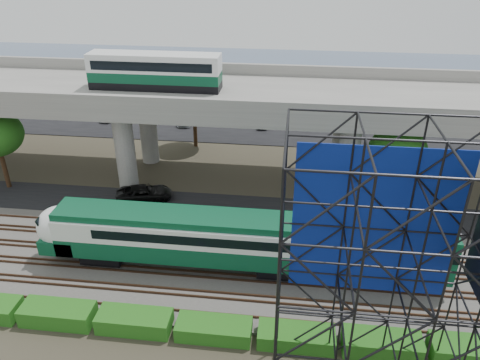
# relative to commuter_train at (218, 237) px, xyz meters

# --- Properties ---
(ground) EXTENTS (140.00, 140.00, 0.00)m
(ground) POSITION_rel_commuter_train_xyz_m (-0.26, -2.00, -2.88)
(ground) COLOR #474233
(ground) RESTS_ON ground
(ballast_bed) EXTENTS (90.00, 12.00, 0.20)m
(ballast_bed) POSITION_rel_commuter_train_xyz_m (-0.26, 0.00, -2.78)
(ballast_bed) COLOR slate
(ballast_bed) RESTS_ON ground
(service_road) EXTENTS (90.00, 5.00, 0.08)m
(service_road) POSITION_rel_commuter_train_xyz_m (-0.26, 8.50, -2.84)
(service_road) COLOR black
(service_road) RESTS_ON ground
(parking_lot) EXTENTS (90.00, 18.00, 0.08)m
(parking_lot) POSITION_rel_commuter_train_xyz_m (-0.26, 32.00, -2.84)
(parking_lot) COLOR black
(parking_lot) RESTS_ON ground
(harbor_water) EXTENTS (140.00, 40.00, 0.03)m
(harbor_water) POSITION_rel_commuter_train_xyz_m (-0.26, 54.00, -2.87)
(harbor_water) COLOR #445771
(harbor_water) RESTS_ON ground
(rail_tracks) EXTENTS (90.00, 9.52, 0.16)m
(rail_tracks) POSITION_rel_commuter_train_xyz_m (-0.26, -0.00, -2.60)
(rail_tracks) COLOR #472D1E
(rail_tracks) RESTS_ON ballast_bed
(commuter_train) EXTENTS (29.30, 3.06, 4.30)m
(commuter_train) POSITION_rel_commuter_train_xyz_m (0.00, 0.00, 0.00)
(commuter_train) COLOR black
(commuter_train) RESTS_ON rail_tracks
(overpass) EXTENTS (80.00, 12.00, 12.40)m
(overpass) POSITION_rel_commuter_train_xyz_m (-0.82, 14.00, 5.33)
(overpass) COLOR #9E9B93
(overpass) RESTS_ON ground
(scaffold_tower) EXTENTS (9.36, 6.36, 15.00)m
(scaffold_tower) POSITION_rel_commuter_train_xyz_m (9.12, -9.98, 4.59)
(scaffold_tower) COLOR black
(scaffold_tower) RESTS_ON ground
(hedge_strip) EXTENTS (34.60, 1.80, 1.20)m
(hedge_strip) POSITION_rel_commuter_train_xyz_m (0.75, -6.30, -2.32)
(hedge_strip) COLOR #185B14
(hedge_strip) RESTS_ON ground
(trees) EXTENTS (40.94, 16.94, 7.69)m
(trees) POSITION_rel_commuter_train_xyz_m (-4.93, 14.17, 2.69)
(trees) COLOR #382314
(trees) RESTS_ON ground
(suv) EXTENTS (5.53, 3.66, 1.41)m
(suv) POSITION_rel_commuter_train_xyz_m (-8.37, 9.10, -2.10)
(suv) COLOR black
(suv) RESTS_ON service_road
(parked_cars) EXTENTS (37.32, 9.70, 1.30)m
(parked_cars) POSITION_rel_commuter_train_xyz_m (-0.73, 31.50, -2.20)
(parked_cars) COLOR white
(parked_cars) RESTS_ON parking_lot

